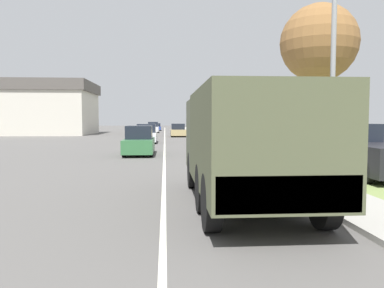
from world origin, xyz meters
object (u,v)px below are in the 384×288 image
at_px(car_nearest_ahead, 139,142).
at_px(car_fourth_ahead, 153,128).
at_px(lamp_post, 326,44).
at_px(car_farthest_ahead, 156,127).
at_px(car_second_ahead, 146,134).
at_px(car_third_ahead, 178,131).
at_px(military_truck, 245,140).
at_px(pickup_truck, 361,151).

relative_size(car_nearest_ahead, car_fourth_ahead, 1.01).
bearing_deg(lamp_post, car_farthest_ahead, 95.88).
xyz_separation_m(car_second_ahead, lamp_post, (6.15, -23.24, 3.43)).
bearing_deg(car_nearest_ahead, car_third_ahead, 82.36).
height_order(car_third_ahead, car_farthest_ahead, car_third_ahead).
height_order(car_nearest_ahead, car_third_ahead, car_nearest_ahead).
height_order(military_truck, car_nearest_ahead, military_truck).
bearing_deg(lamp_post, car_third_ahead, 94.76).
relative_size(car_farthest_ahead, lamp_post, 0.64).
bearing_deg(car_nearest_ahead, pickup_truck, -43.78).
distance_m(car_third_ahead, car_fourth_ahead, 14.36).
bearing_deg(military_truck, car_farthest_ahead, 93.37).
relative_size(car_second_ahead, car_third_ahead, 0.99).
distance_m(pickup_truck, lamp_post, 5.57).
bearing_deg(car_farthest_ahead, military_truck, -86.63).
bearing_deg(car_third_ahead, car_second_ahead, -105.24).
bearing_deg(car_third_ahead, car_fourth_ahead, 103.89).
bearing_deg(pickup_truck, car_second_ahead, 114.64).
distance_m(car_farthest_ahead, pickup_truck, 57.02).
xyz_separation_m(car_third_ahead, car_fourth_ahead, (-3.45, 13.94, 0.04)).
height_order(car_second_ahead, car_farthest_ahead, car_second_ahead).
xyz_separation_m(car_nearest_ahead, lamp_post, (6.02, -11.99, 3.42)).
height_order(car_second_ahead, pickup_truck, pickup_truck).
relative_size(car_second_ahead, lamp_post, 0.64).
distance_m(car_nearest_ahead, lamp_post, 13.84).
distance_m(car_second_ahead, car_farthest_ahead, 36.43).
relative_size(military_truck, lamp_post, 1.00).
xyz_separation_m(car_farthest_ahead, lamp_post, (6.14, -59.67, 3.56)).
bearing_deg(pickup_truck, car_nearest_ahead, 136.22).
distance_m(military_truck, car_second_ahead, 24.82).
xyz_separation_m(car_third_ahead, pickup_truck, (5.88, -31.71, 0.19)).
height_order(military_truck, pickup_truck, military_truck).
relative_size(military_truck, car_nearest_ahead, 1.60).
bearing_deg(lamp_post, car_fourth_ahead, 97.40).
height_order(car_third_ahead, lamp_post, lamp_post).
relative_size(car_second_ahead, pickup_truck, 0.81).
height_order(car_second_ahead, car_third_ahead, car_second_ahead).
distance_m(car_farthest_ahead, lamp_post, 60.10).
relative_size(military_truck, car_third_ahead, 1.55).
bearing_deg(car_nearest_ahead, car_fourth_ahead, 90.54).
xyz_separation_m(military_truck, car_second_ahead, (-3.60, 24.55, -0.84)).
bearing_deg(pickup_truck, military_truck, -139.62).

